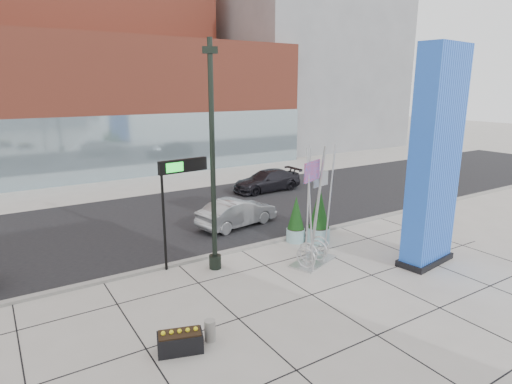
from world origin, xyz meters
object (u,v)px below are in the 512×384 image
lamp_post (213,181)px  overhead_street_sign (180,176)px  concrete_bollard (210,330)px  car_silver_mid (237,213)px  blue_pylon (435,163)px  public_art_sculpture (314,233)px

lamp_post → overhead_street_sign: (-0.97, 0.93, 0.14)m
concrete_bollard → car_silver_mid: bearing=55.7°
concrete_bollard → car_silver_mid: size_ratio=0.14×
blue_pylon → public_art_sculpture: (-3.94, 2.51, -2.94)m
overhead_street_sign → car_silver_mid: (4.39, 3.23, -3.04)m
blue_pylon → lamp_post: bearing=143.7°
concrete_bollard → overhead_street_sign: 6.55m
car_silver_mid → concrete_bollard: bearing=134.9°
public_art_sculpture → overhead_street_sign: bearing=131.7°
lamp_post → concrete_bollard: bearing=-118.8°
blue_pylon → lamp_post: (-7.70, 4.15, -0.60)m
lamp_post → car_silver_mid: (3.42, 4.16, -2.90)m
blue_pylon → lamp_post: 8.77m
blue_pylon → lamp_post: size_ratio=0.99×
blue_pylon → public_art_sculpture: 5.52m
overhead_street_sign → car_silver_mid: bearing=30.8°
public_art_sculpture → car_silver_mid: size_ratio=1.11×
public_art_sculpture → car_silver_mid: (-0.33, 5.81, -0.56)m
lamp_post → car_silver_mid: 6.12m
blue_pylon → concrete_bollard: 10.87m
blue_pylon → public_art_sculpture: blue_pylon is taller
public_art_sculpture → overhead_street_sign: public_art_sculpture is taller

